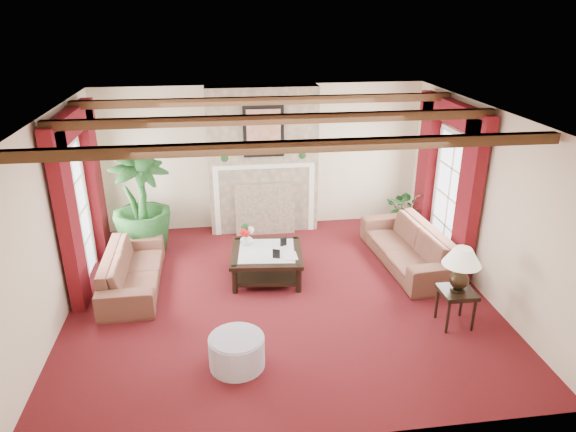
{
  "coord_description": "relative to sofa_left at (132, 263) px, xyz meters",
  "views": [
    {
      "loc": [
        -0.77,
        -6.54,
        4.0
      ],
      "look_at": [
        0.17,
        0.4,
        1.11
      ],
      "focal_mm": 32.0,
      "sensor_mm": 36.0,
      "label": 1
    }
  ],
  "objects": [
    {
      "name": "floor",
      "position": [
        2.18,
        -0.59,
        -0.39
      ],
      "size": [
        6.0,
        6.0,
        0.0
      ],
      "primitive_type": "plane",
      "color": "#400B10",
      "rests_on": "ground"
    },
    {
      "name": "ceiling",
      "position": [
        2.18,
        -0.59,
        2.31
      ],
      "size": [
        6.0,
        6.0,
        0.0
      ],
      "primitive_type": "plane",
      "rotation": [
        3.14,
        0.0,
        0.0
      ],
      "color": "white",
      "rests_on": "floor"
    },
    {
      "name": "back_wall",
      "position": [
        2.18,
        2.16,
        0.96
      ],
      "size": [
        6.0,
        0.02,
        2.7
      ],
      "primitive_type": "cube",
      "color": "beige",
      "rests_on": "ground"
    },
    {
      "name": "left_wall",
      "position": [
        -0.82,
        -0.59,
        0.96
      ],
      "size": [
        0.02,
        5.5,
        2.7
      ],
      "primitive_type": "cube",
      "color": "beige",
      "rests_on": "ground"
    },
    {
      "name": "right_wall",
      "position": [
        5.18,
        -0.59,
        0.96
      ],
      "size": [
        0.02,
        5.5,
        2.7
      ],
      "primitive_type": "cube",
      "color": "beige",
      "rests_on": "ground"
    },
    {
      "name": "ceiling_beams",
      "position": [
        2.18,
        -0.59,
        2.25
      ],
      "size": [
        6.0,
        3.0,
        0.12
      ],
      "primitive_type": null,
      "color": "#3B2212",
      "rests_on": "ceiling"
    },
    {
      "name": "fireplace",
      "position": [
        2.18,
        1.96,
        2.31
      ],
      "size": [
        2.0,
        0.52,
        2.7
      ],
      "primitive_type": null,
      "color": "tan",
      "rests_on": "ground"
    },
    {
      "name": "french_door_left",
      "position": [
        -0.79,
        0.41,
        1.74
      ],
      "size": [
        0.1,
        1.1,
        2.16
      ],
      "primitive_type": null,
      "color": "white",
      "rests_on": "ground"
    },
    {
      "name": "french_door_right",
      "position": [
        5.15,
        0.41,
        1.74
      ],
      "size": [
        0.1,
        1.1,
        2.16
      ],
      "primitive_type": null,
      "color": "white",
      "rests_on": "ground"
    },
    {
      "name": "curtains_left",
      "position": [
        -0.68,
        0.41,
        2.16
      ],
      "size": [
        0.2,
        2.4,
        2.55
      ],
      "primitive_type": null,
      "color": "#4C0A13",
      "rests_on": "ground"
    },
    {
      "name": "curtains_right",
      "position": [
        5.04,
        0.41,
        2.16
      ],
      "size": [
        0.2,
        2.4,
        2.55
      ],
      "primitive_type": null,
      "color": "#4C0A13",
      "rests_on": "ground"
    },
    {
      "name": "sofa_left",
      "position": [
        0.0,
        0.0,
        0.0
      ],
      "size": [
        2.03,
        0.66,
        0.79
      ],
      "primitive_type": "imported",
      "rotation": [
        0.0,
        0.0,
        1.59
      ],
      "color": "#3F111F",
      "rests_on": "ground"
    },
    {
      "name": "sofa_right",
      "position": [
        4.4,
        0.16,
        0.04
      ],
      "size": [
        2.33,
        0.99,
        0.87
      ],
      "primitive_type": "imported",
      "rotation": [
        0.0,
        0.0,
        -1.5
      ],
      "color": "#3F111F",
      "rests_on": "ground"
    },
    {
      "name": "potted_palm",
      "position": [
        0.02,
        1.27,
        0.11
      ],
      "size": [
        2.74,
        2.78,
        1.01
      ],
      "primitive_type": "imported",
      "rotation": [
        0.0,
        0.0,
        0.64
      ],
      "color": "black",
      "rests_on": "ground"
    },
    {
      "name": "small_plant",
      "position": [
        4.83,
        1.42,
        -0.04
      ],
      "size": [
        1.36,
        1.4,
        0.7
      ],
      "primitive_type": "imported",
      "rotation": [
        0.0,
        0.0,
        -0.33
      ],
      "color": "black",
      "rests_on": "ground"
    },
    {
      "name": "coffee_table",
      "position": [
        2.05,
        0.03,
        -0.17
      ],
      "size": [
        1.2,
        1.2,
        0.45
      ],
      "primitive_type": null,
      "rotation": [
        0.0,
        0.0,
        -0.1
      ],
      "color": "black",
      "rests_on": "ground"
    },
    {
      "name": "side_table",
      "position": [
        4.42,
        -1.61,
        -0.13
      ],
      "size": [
        0.51,
        0.51,
        0.52
      ],
      "primitive_type": null,
      "rotation": [
        0.0,
        0.0,
        -0.17
      ],
      "color": "black",
      "rests_on": "ground"
    },
    {
      "name": "ottoman",
      "position": [
        1.48,
        -2.09,
        -0.2
      ],
      "size": [
        0.66,
        0.66,
        0.39
      ],
      "primitive_type": "cylinder",
      "color": "#9E96AA",
      "rests_on": "ground"
    },
    {
      "name": "table_lamp",
      "position": [
        4.42,
        -1.61,
        0.45
      ],
      "size": [
        0.5,
        0.5,
        0.63
      ],
      "primitive_type": null,
      "color": "black",
      "rests_on": "side_table"
    },
    {
      "name": "flower_vase",
      "position": [
        1.75,
        0.3,
        0.16
      ],
      "size": [
        0.21,
        0.22,
        0.2
      ],
      "primitive_type": "imported",
      "rotation": [
        0.0,
        0.0,
        0.02
      ],
      "color": "silver",
      "rests_on": "coffee_table"
    },
    {
      "name": "book",
      "position": [
        2.28,
        -0.22,
        0.2
      ],
      "size": [
        0.21,
        0.02,
        0.28
      ],
      "primitive_type": "imported",
      "rotation": [
        0.0,
        0.0,
        0.0
      ],
      "color": "black",
      "rests_on": "coffee_table"
    },
    {
      "name": "photo_frame_a",
      "position": [
        2.17,
        -0.25,
        0.13
      ],
      "size": [
        0.11,
        0.06,
        0.16
      ],
      "primitive_type": null,
      "rotation": [
        0.0,
        0.0,
        -0.4
      ],
      "color": "black",
      "rests_on": "coffee_table"
    },
    {
      "name": "photo_frame_b",
      "position": [
        2.33,
        0.17,
        0.13
      ],
      "size": [
        0.11,
        0.06,
        0.14
      ],
      "primitive_type": null,
      "rotation": [
        0.0,
        0.0,
        0.35
      ],
      "color": "black",
      "rests_on": "coffee_table"
    }
  ]
}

